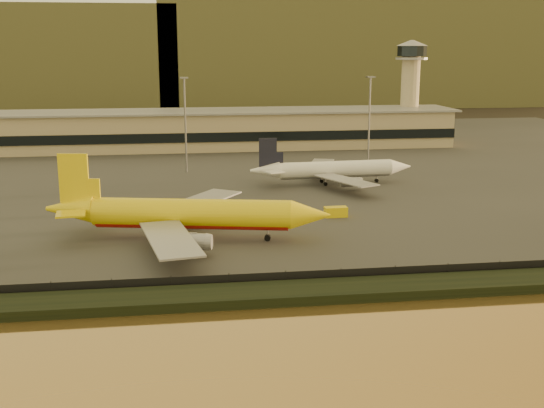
% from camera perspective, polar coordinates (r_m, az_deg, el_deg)
% --- Properties ---
extents(ground, '(900.00, 900.00, 0.00)m').
position_cam_1_polar(ground, '(109.07, -1.00, -4.77)').
color(ground, black).
rests_on(ground, ground).
extents(embankment, '(320.00, 7.00, 1.40)m').
position_cam_1_polar(embankment, '(92.93, 0.32, -7.53)').
color(embankment, black).
rests_on(embankment, ground).
extents(tarmac, '(320.00, 220.00, 0.20)m').
position_cam_1_polar(tarmac, '(201.25, -4.39, 3.46)').
color(tarmac, '#2D2D2D').
rests_on(tarmac, ground).
extents(perimeter_fence, '(300.00, 0.05, 2.20)m').
position_cam_1_polar(perimeter_fence, '(96.44, -0.03, -6.37)').
color(perimeter_fence, black).
rests_on(perimeter_fence, tarmac).
extents(terminal_building, '(202.00, 25.00, 12.60)m').
position_cam_1_polar(terminal_building, '(230.23, -8.56, 6.11)').
color(terminal_building, tan).
rests_on(terminal_building, tarmac).
extents(control_tower, '(11.20, 11.20, 35.50)m').
position_cam_1_polar(control_tower, '(248.58, 11.51, 10.06)').
color(control_tower, tan).
rests_on(control_tower, tarmac).
extents(apron_light_masts, '(152.20, 12.20, 25.40)m').
position_cam_1_polar(apron_light_masts, '(181.10, 0.74, 7.42)').
color(apron_light_masts, slate).
rests_on(apron_light_masts, tarmac).
extents(distant_hills, '(470.00, 160.00, 70.00)m').
position_cam_1_polar(distant_hills, '(443.15, -9.40, 12.58)').
color(distant_hills, brown).
rests_on(distant_hills, ground).
extents(dhl_cargo_jet, '(50.15, 48.33, 15.07)m').
position_cam_1_polar(dhl_cargo_jet, '(120.12, -7.15, -0.87)').
color(dhl_cargo_jet, yellow).
rests_on(dhl_cargo_jet, tarmac).
extents(white_narrowbody_jet, '(41.16, 40.14, 11.83)m').
position_cam_1_polar(white_narrowbody_jet, '(168.77, 5.07, 2.86)').
color(white_narrowbody_jet, white).
rests_on(white_narrowbody_jet, tarmac).
extents(gse_vehicle_yellow, '(4.57, 2.18, 2.02)m').
position_cam_1_polar(gse_vehicle_yellow, '(136.44, 5.35, -0.66)').
color(gse_vehicle_yellow, yellow).
rests_on(gse_vehicle_yellow, tarmac).
extents(gse_vehicle_white, '(4.68, 2.76, 1.97)m').
position_cam_1_polar(gse_vehicle_white, '(142.27, -14.56, -0.47)').
color(gse_vehicle_white, white).
rests_on(gse_vehicle_white, tarmac).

